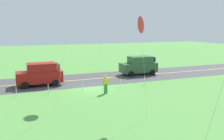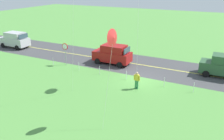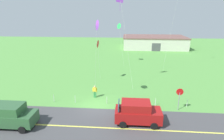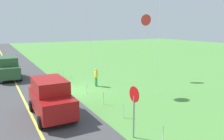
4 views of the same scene
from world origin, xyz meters
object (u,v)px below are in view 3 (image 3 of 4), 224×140
(warehouse_distant, at_px, (154,42))
(kite_pink_drift, at_px, (119,26))
(car_suv_foreground, at_px, (137,112))
(kite_red_low, at_px, (96,25))
(person_adult_near, at_px, (95,91))
(kite_yellow_high, at_px, (97,44))
(stop_sign, at_px, (179,95))
(kite_green_far, at_px, (120,0))
(car_parked_west_near, at_px, (11,115))

(warehouse_distant, bearing_deg, kite_pink_drift, -117.28)
(car_suv_foreground, distance_m, kite_red_low, 9.80)
(person_adult_near, bearing_deg, kite_yellow_high, 160.08)
(car_suv_foreground, xyz_separation_m, warehouse_distant, (7.06, 40.14, 0.60))
(kite_pink_drift, bearing_deg, kite_yellow_high, -104.81)
(stop_sign, relative_size, kite_green_far, 0.20)
(kite_green_far, height_order, warehouse_distant, kite_green_far)
(kite_red_low, bearing_deg, car_parked_west_near, -143.91)
(kite_green_far, relative_size, kite_pink_drift, 1.55)
(car_parked_west_near, height_order, kite_green_far, kite_green_far)
(kite_pink_drift, bearing_deg, car_parked_west_near, -111.81)
(kite_red_low, distance_m, warehouse_distant, 38.69)
(car_parked_west_near, relative_size, warehouse_distant, 0.24)
(stop_sign, bearing_deg, kite_yellow_high, 141.68)
(car_suv_foreground, relative_size, kite_green_far, 0.34)
(car_suv_foreground, bearing_deg, kite_red_low, 138.34)
(car_suv_foreground, distance_m, kite_yellow_high, 12.96)
(kite_yellow_high, distance_m, kite_pink_drift, 11.04)
(car_parked_west_near, bearing_deg, stop_sign, 14.69)
(car_suv_foreground, bearing_deg, stop_sign, 31.35)
(kite_red_low, bearing_deg, kite_pink_drift, 84.31)
(stop_sign, xyz_separation_m, kite_red_low, (-9.02, 1.08, 7.19))
(car_parked_west_near, distance_m, kite_red_low, 12.04)
(car_suv_foreground, relative_size, person_adult_near, 2.75)
(car_suv_foreground, height_order, person_adult_near, car_suv_foreground)
(kite_yellow_high, bearing_deg, car_parked_west_near, -117.32)
(kite_red_low, xyz_separation_m, kite_yellow_high, (-1.05, 6.88, -3.12))
(car_suv_foreground, xyz_separation_m, kite_red_low, (-4.39, 3.90, 7.84))
(car_parked_west_near, bearing_deg, kite_green_far, 48.89)
(car_parked_west_near, height_order, person_adult_near, car_parked_west_near)
(car_suv_foreground, distance_m, car_parked_west_near, 11.86)
(stop_sign, bearing_deg, kite_pink_drift, 111.51)
(car_suv_foreground, distance_m, warehouse_distant, 40.76)
(person_adult_near, xyz_separation_m, kite_red_low, (0.62, -1.29, 8.13))
(stop_sign, bearing_deg, kite_green_far, 134.80)
(kite_pink_drift, bearing_deg, warehouse_distant, 62.72)
(kite_red_low, bearing_deg, warehouse_distant, 72.47)
(kite_red_low, xyz_separation_m, kite_green_far, (2.29, 5.70, 2.85))
(kite_yellow_high, relative_size, warehouse_distant, 0.35)
(kite_pink_drift, bearing_deg, kite_green_far, -87.30)
(car_parked_west_near, xyz_separation_m, kite_yellow_high, (6.33, 12.26, 4.73))
(person_adult_near, distance_m, kite_green_far, 12.19)
(car_parked_west_near, distance_m, stop_sign, 16.97)
(stop_sign, relative_size, warehouse_distant, 0.14)
(car_suv_foreground, relative_size, stop_sign, 1.72)
(kite_pink_drift, xyz_separation_m, warehouse_distant, (9.71, 18.84, -5.94))
(car_suv_foreground, relative_size, kite_pink_drift, 0.53)
(car_parked_west_near, distance_m, person_adult_near, 9.50)
(person_adult_near, height_order, kite_green_far, kite_green_far)
(kite_green_far, height_order, kite_pink_drift, kite_green_far)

